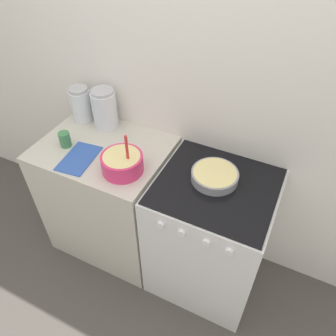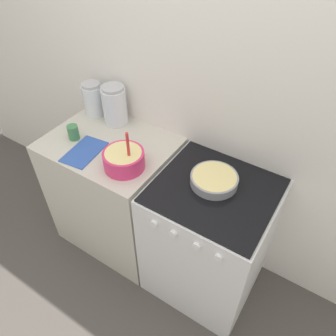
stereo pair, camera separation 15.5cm
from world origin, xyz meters
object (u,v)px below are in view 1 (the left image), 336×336
tin_can (65,139)px  mixing_bowl (122,162)px  storage_jar_middle (105,111)px  storage_jar_left (81,106)px  stove (209,235)px  baking_pan (215,176)px

tin_can → mixing_bowl: bearing=-5.1°
mixing_bowl → tin_can: (-0.43, 0.04, -0.01)m
storage_jar_middle → tin_can: 0.31m
storage_jar_middle → tin_can: (-0.11, -0.28, -0.07)m
mixing_bowl → storage_jar_left: mixing_bowl is taller
stove → storage_jar_left: storage_jar_left is taller
stove → tin_can: 1.07m
mixing_bowl → baking_pan: (0.49, 0.15, -0.03)m
baking_pan → storage_jar_middle: bearing=168.2°
storage_jar_left → storage_jar_middle: (0.19, 0.00, 0.01)m
storage_jar_middle → storage_jar_left: bearing=180.0°
storage_jar_middle → stove: bearing=-13.8°
mixing_bowl → baking_pan: bearing=17.6°
stove → storage_jar_middle: bearing=166.2°
mixing_bowl → storage_jar_middle: size_ratio=0.97×
stove → storage_jar_middle: storage_jar_middle is taller
stove → baking_pan: bearing=126.2°
baking_pan → storage_jar_middle: 0.83m
storage_jar_left → storage_jar_middle: size_ratio=0.88×
storage_jar_left → tin_can: size_ratio=2.45×
stove → storage_jar_middle: (-0.83, 0.21, 0.56)m
baking_pan → storage_jar_middle: size_ratio=0.98×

